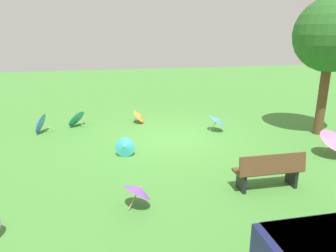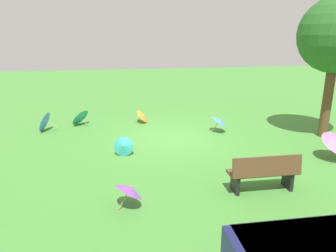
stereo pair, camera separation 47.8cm
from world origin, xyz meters
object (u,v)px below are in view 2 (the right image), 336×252
Objects in this scene: parasol_blue_0 at (220,121)px; parasol_blue_1 at (43,121)px; parasol_teal_1 at (79,117)px; parasol_teal_0 at (123,146)px; parasol_purple_0 at (130,189)px; park_bench at (264,173)px; parasol_orange_0 at (143,115)px.

parasol_blue_1 reaches higher than parasol_blue_0.
parasol_blue_1 is at bearing -10.20° from parasol_blue_0.
parasol_blue_1 is 0.89× the size of parasol_teal_1.
parasol_teal_0 is 2.87m from parasol_purple_0.
parasol_blue_1 is at bearing -63.31° from parasol_purple_0.
park_bench reaches higher than parasol_orange_0.
parasol_teal_0 reaches higher than parasol_orange_0.
parasol_teal_0 is 0.69× the size of parasol_teal_1.
parasol_teal_0 is 0.82× the size of parasol_purple_0.
parasol_orange_0 is 3.47m from parasol_teal_0.
parasol_orange_0 is 6.28m from parasol_purple_0.
parasol_purple_0 is (-2.87, 5.71, 0.03)m from parasol_blue_1.
parasol_purple_0 is at bearing 3.13° from park_bench.
parasol_purple_0 reaches higher than parasol_orange_0.
parasol_teal_1 reaches higher than parasol_blue_0.
parasol_purple_0 is at bearing 104.64° from parasol_teal_1.
parasol_orange_0 is at bearing -69.97° from park_bench.
parasol_blue_0 is at bearing -153.95° from parasol_teal_0.
parasol_blue_1 is 1.05× the size of parasol_purple_0.
parasol_teal_1 is (4.67, -6.12, -0.13)m from park_bench.
parasol_orange_0 is at bearing -104.50° from parasol_teal_0.
parasol_blue_1 is (5.89, -5.55, -0.09)m from park_bench.
park_bench reaches higher than parasol_blue_0.
parasol_blue_0 is 6.42m from parasol_blue_1.
parasol_orange_0 is 0.97× the size of parasol_blue_0.
park_bench reaches higher than parasol_purple_0.
parasol_orange_0 is at bearing -32.11° from parasol_blue_0.
parasol_blue_0 is at bearing 169.80° from parasol_blue_1.
parasol_blue_1 is 1.36m from parasol_teal_1.
parasol_teal_0 is (3.50, 1.71, -0.12)m from parasol_blue_0.
parasol_blue_0 reaches higher than parasol_purple_0.
parasol_purple_0 is at bearing 91.15° from parasol_teal_0.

